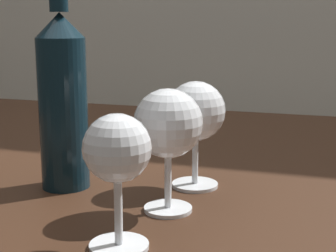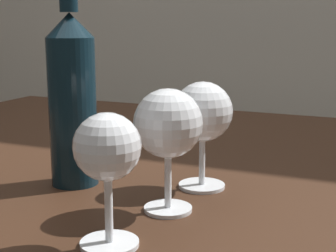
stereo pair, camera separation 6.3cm
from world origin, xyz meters
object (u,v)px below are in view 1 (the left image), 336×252
(wine_glass_port, at_px, (117,154))
(wine_bottle, at_px, (63,97))
(wine_glass_cabernet, at_px, (196,113))
(wine_glass_rose, at_px, (168,126))

(wine_glass_port, bearing_deg, wine_bottle, 132.87)
(wine_glass_cabernet, xyz_separation_m, wine_bottle, (-0.18, -0.06, 0.02))
(wine_glass_rose, xyz_separation_m, wine_bottle, (-0.17, 0.05, 0.02))
(wine_glass_rose, xyz_separation_m, wine_glass_cabernet, (0.01, 0.11, -0.00))
(wine_glass_port, bearing_deg, wine_glass_cabernet, 83.86)
(wine_glass_rose, distance_m, wine_glass_cabernet, 0.11)
(wine_glass_port, height_order, wine_bottle, wine_bottle)
(wine_glass_port, height_order, wine_glass_rose, wine_glass_rose)
(wine_glass_port, xyz_separation_m, wine_glass_rose, (0.02, 0.12, 0.01))
(wine_glass_port, height_order, wine_glass_cabernet, wine_glass_cabernet)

